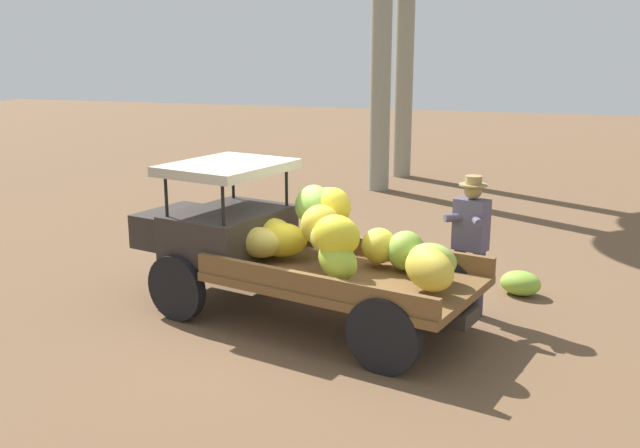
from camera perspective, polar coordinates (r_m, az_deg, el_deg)
name	(u,v)px	position (r m, az deg, el deg)	size (l,w,h in m)	color
ground_plane	(297,314)	(9.01, -1.84, -7.17)	(60.00, 60.00, 0.00)	brown
truck	(289,244)	(8.66, -2.50, -1.62)	(4.65, 2.55, 1.85)	#2F2924
farmer	(470,237)	(8.91, 11.89, -0.99)	(0.55, 0.51, 1.75)	#44394F
loose_banana_bunch	(520,283)	(9.98, 15.69, -4.56)	(0.55, 0.41, 0.33)	#8CBE3C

